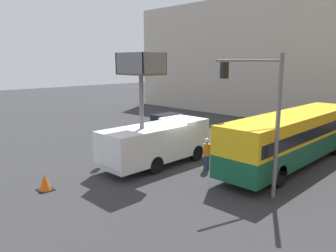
{
  "coord_description": "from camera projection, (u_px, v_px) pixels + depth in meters",
  "views": [
    {
      "loc": [
        13.0,
        -13.26,
        5.88
      ],
      "look_at": [
        -0.34,
        0.09,
        2.16
      ],
      "focal_mm": 35.0,
      "sensor_mm": 36.0,
      "label": 1
    }
  ],
  "objects": [
    {
      "name": "ground_plane",
      "position": [
        171.0,
        163.0,
        19.35
      ],
      "size": [
        120.0,
        120.0,
        0.0
      ],
      "primitive_type": "plane",
      "color": "#333335"
    },
    {
      "name": "building_backdrop_far",
      "position": [
        322.0,
        57.0,
        33.48
      ],
      "size": [
        44.0,
        10.0,
        12.63
      ],
      "color": "#BCB2A3",
      "rests_on": "ground_plane"
    },
    {
      "name": "utility_truck",
      "position": [
        156.0,
        140.0,
        18.69
      ],
      "size": [
        2.41,
        6.74,
        6.34
      ],
      "color": "white",
      "rests_on": "ground_plane"
    },
    {
      "name": "city_bus",
      "position": [
        294.0,
        134.0,
        18.8
      ],
      "size": [
        2.51,
        12.47,
        2.99
      ],
      "rotation": [
        0.0,
        0.0,
        1.48
      ],
      "color": "#145638",
      "rests_on": "ground_plane"
    },
    {
      "name": "traffic_light_pole",
      "position": [
        256.0,
        98.0,
        14.86
      ],
      "size": [
        3.91,
        3.66,
        6.23
      ],
      "color": "slate",
      "rests_on": "ground_plane"
    },
    {
      "name": "road_worker_near_truck",
      "position": [
        101.0,
        151.0,
        18.51
      ],
      "size": [
        0.38,
        0.38,
        1.85
      ],
      "rotation": [
        0.0,
        0.0,
        2.35
      ],
      "color": "navy",
      "rests_on": "ground_plane"
    },
    {
      "name": "road_worker_directing",
      "position": [
        207.0,
        154.0,
        17.94
      ],
      "size": [
        0.38,
        0.38,
        1.81
      ],
      "rotation": [
        0.0,
        0.0,
        4.42
      ],
      "color": "navy",
      "rests_on": "ground_plane"
    },
    {
      "name": "traffic_cone_near_truck",
      "position": [
        45.0,
        183.0,
        15.16
      ],
      "size": [
        0.69,
        0.69,
        0.79
      ],
      "color": "black",
      "rests_on": "ground_plane"
    },
    {
      "name": "parked_car_curbside",
      "position": [
        168.0,
        122.0,
        28.2
      ],
      "size": [
        1.76,
        4.51,
        1.48
      ],
      "color": "black",
      "rests_on": "ground_plane"
    }
  ]
}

